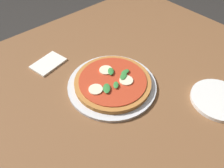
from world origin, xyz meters
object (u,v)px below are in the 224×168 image
(serving_tray, at_px, (112,85))
(napkin, at_px, (48,63))
(dining_table, at_px, (123,99))
(plate_white, at_px, (218,100))
(pizza, at_px, (113,82))

(serving_tray, xyz_separation_m, napkin, (0.12, -0.27, -0.00))
(dining_table, bearing_deg, plate_white, 125.10)
(dining_table, distance_m, serving_tray, 0.10)
(serving_tray, relative_size, pizza, 1.17)
(serving_tray, relative_size, plate_white, 1.73)
(serving_tray, height_order, pizza, pizza)
(dining_table, relative_size, serving_tray, 4.11)
(pizza, height_order, napkin, pizza)
(pizza, xyz_separation_m, plate_white, (-0.23, 0.30, -0.02))
(dining_table, xyz_separation_m, napkin, (0.16, -0.29, 0.09))
(pizza, bearing_deg, plate_white, 127.70)
(serving_tray, bearing_deg, napkin, -66.35)
(serving_tray, height_order, plate_white, plate_white)
(pizza, relative_size, plate_white, 1.48)
(pizza, distance_m, plate_white, 0.38)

